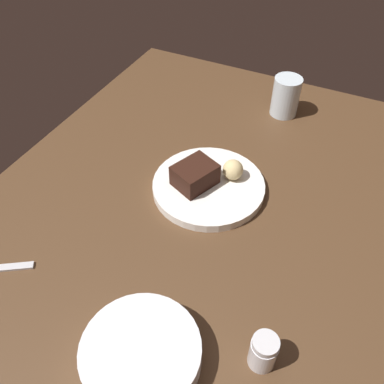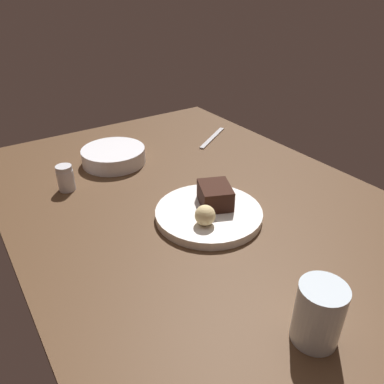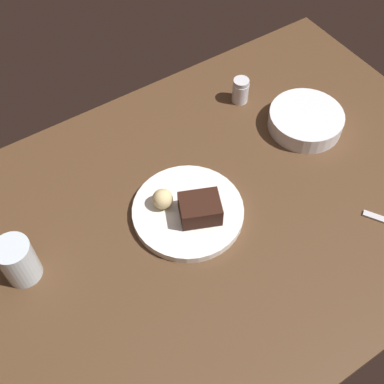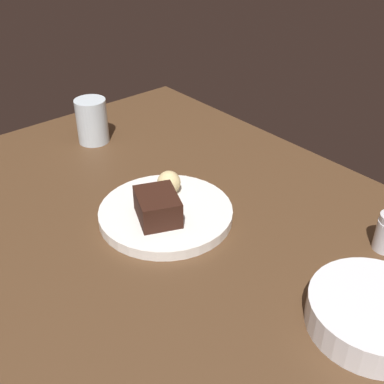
{
  "view_description": "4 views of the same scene",
  "coord_description": "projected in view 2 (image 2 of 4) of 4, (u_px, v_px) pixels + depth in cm",
  "views": [
    {
      "loc": [
        49.44,
        25.93,
        65.32
      ],
      "look_at": [
        -3.92,
        0.04,
        5.2
      ],
      "focal_mm": 38.27,
      "sensor_mm": 36.0,
      "label": 1
    },
    {
      "loc": [
        -63.75,
        43.9,
        50.32
      ],
      "look_at": [
        -2.74,
        2.82,
        7.26
      ],
      "focal_mm": 34.92,
      "sensor_mm": 36.0,
      "label": 2
    },
    {
      "loc": [
        -39.18,
        -47.36,
        91.57
      ],
      "look_at": [
        -6.38,
        3.02,
        8.55
      ],
      "focal_mm": 45.98,
      "sensor_mm": 36.0,
      "label": 3
    },
    {
      "loc": [
        49.18,
        -40.54,
        54.71
      ],
      "look_at": [
        -5.14,
        5.58,
        8.46
      ],
      "focal_mm": 45.7,
      "sensor_mm": 36.0,
      "label": 4
    }
  ],
  "objects": [
    {
      "name": "water_glass",
      "position": [
        319.0,
        314.0,
        0.54
      ],
      "size": [
        7.04,
        7.04,
        10.11
      ],
      "primitive_type": "cylinder",
      "color": "silver",
      "rests_on": "dining_table"
    },
    {
      "name": "side_bowl",
      "position": [
        114.0,
        156.0,
        1.07
      ],
      "size": [
        17.99,
        17.99,
        4.41
      ],
      "primitive_type": "cylinder",
      "color": "silver",
      "rests_on": "dining_table"
    },
    {
      "name": "chocolate_cake_slice",
      "position": [
        215.0,
        195.0,
        0.84
      ],
      "size": [
        10.41,
        9.54,
        4.75
      ],
      "primitive_type": "cube",
      "rotation": [
        0.0,
        0.0,
        5.88
      ],
      "color": "black",
      "rests_on": "dessert_plate"
    },
    {
      "name": "salt_shaker",
      "position": [
        66.0,
        178.0,
        0.93
      ],
      "size": [
        4.17,
        4.17,
        6.62
      ],
      "color": "silver",
      "rests_on": "dining_table"
    },
    {
      "name": "butter_knife",
      "position": [
        212.0,
        138.0,
        1.24
      ],
      "size": [
        11.35,
        16.8,
        0.5
      ],
      "primitive_type": "cube",
      "rotation": [
        0.0,
        0.0,
        5.28
      ],
      "color": "silver",
      "rests_on": "dining_table"
    },
    {
      "name": "bread_roll",
      "position": [
        205.0,
        215.0,
        0.77
      ],
      "size": [
        4.39,
        4.39,
        4.39
      ],
      "primitive_type": "sphere",
      "color": "#DBC184",
      "rests_on": "dessert_plate"
    },
    {
      "name": "dessert_plate",
      "position": [
        209.0,
        214.0,
        0.83
      ],
      "size": [
        23.91,
        23.91,
        1.91
      ],
      "primitive_type": "cylinder",
      "color": "white",
      "rests_on": "dining_table"
    },
    {
      "name": "dining_table",
      "position": [
        195.0,
        204.0,
        0.91
      ],
      "size": [
        120.0,
        84.0,
        3.0
      ],
      "primitive_type": "cube",
      "color": "#4C331E",
      "rests_on": "ground"
    }
  ]
}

